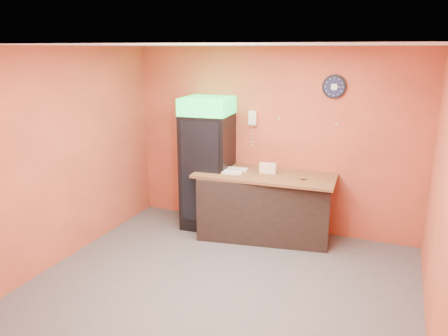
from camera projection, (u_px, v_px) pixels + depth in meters
The scene contains 15 objects.
floor at pixel (223, 285), 5.29m from camera, with size 4.50×4.50×0.00m, color #47474C.
back_wall at pixel (272, 140), 6.70m from camera, with size 4.50×0.02×2.80m, color #D45A3B.
left_wall at pixel (65, 156), 5.74m from camera, with size 0.02×4.00×2.80m, color #D45A3B.
right_wall at pixel (444, 199), 4.10m from camera, with size 0.02×4.00×2.80m, color #D45A3B.
ceiling at pixel (222, 45), 4.54m from camera, with size 4.50×4.00×0.02m, color white.
beverage_cooler at pixel (207, 165), 6.79m from camera, with size 0.77×0.78×2.06m.
prep_counter at pixel (264, 206), 6.56m from camera, with size 1.89×0.84×0.94m, color black.
wall_clock at pixel (334, 87), 6.13m from camera, with size 0.33×0.06×0.33m.
wall_phone at pixel (253, 118), 6.67m from camera, with size 0.12×0.10×0.22m.
butcher_paper at pixel (265, 175), 6.43m from camera, with size 2.04×0.92×0.04m, color brown.
sub_roll_stack at pixel (268, 168), 6.42m from camera, with size 0.25×0.12×0.15m.
wrapped_sandwich_left at pixel (231, 173), 6.40m from camera, with size 0.26×0.10×0.04m, color silver.
wrapped_sandwich_mid at pixel (233, 172), 6.43m from camera, with size 0.29×0.12×0.04m, color silver.
wrapped_sandwich_right at pixel (237, 169), 6.56m from camera, with size 0.30×0.12×0.04m, color silver.
kitchen_tool at pixel (269, 169), 6.55m from camera, with size 0.05×0.05×0.05m, color silver.
Camera 1 is at (1.80, -4.36, 2.77)m, focal length 35.00 mm.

